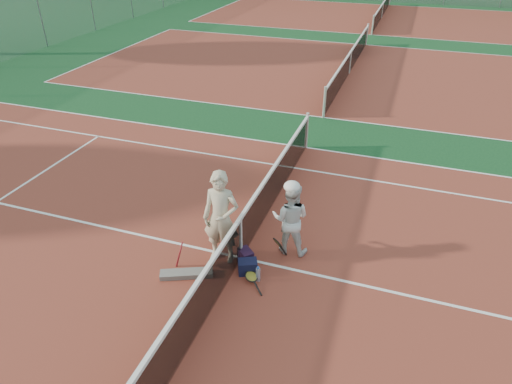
% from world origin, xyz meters
% --- Properties ---
extents(ground, '(130.00, 130.00, 0.00)m').
position_xyz_m(ground, '(0.00, 0.00, 0.00)').
color(ground, '#103D1C').
rests_on(ground, ground).
extents(court_main, '(23.77, 10.97, 0.01)m').
position_xyz_m(court_main, '(0.00, 0.00, 0.00)').
color(court_main, maroon).
rests_on(court_main, ground).
extents(court_far_a, '(23.77, 10.97, 0.01)m').
position_xyz_m(court_far_a, '(0.00, 13.50, 0.00)').
color(court_far_a, maroon).
rests_on(court_far_a, ground).
extents(court_far_b, '(23.77, 10.97, 0.01)m').
position_xyz_m(court_far_b, '(0.00, 27.00, 0.00)').
color(court_far_b, maroon).
rests_on(court_far_b, ground).
extents(net_main, '(0.10, 10.98, 1.02)m').
position_xyz_m(net_main, '(0.00, 0.00, 0.51)').
color(net_main, black).
rests_on(net_main, ground).
extents(net_far_a, '(0.10, 10.98, 1.02)m').
position_xyz_m(net_far_a, '(0.00, 13.50, 0.51)').
color(net_far_a, black).
rests_on(net_far_a, ground).
extents(net_far_b, '(0.10, 10.98, 1.02)m').
position_xyz_m(net_far_b, '(0.00, 27.00, 0.51)').
color(net_far_b, black).
rests_on(net_far_b, ground).
extents(player_a, '(0.76, 0.53, 1.98)m').
position_xyz_m(player_a, '(-0.35, -0.12, 0.99)').
color(player_a, '#BFB394').
rests_on(player_a, ground).
extents(player_b, '(0.81, 0.65, 1.58)m').
position_xyz_m(player_b, '(0.85, 0.58, 0.79)').
color(player_b, silver).
rests_on(player_b, ground).
extents(racket_red, '(0.27, 0.32, 0.58)m').
position_xyz_m(racket_red, '(-1.01, -0.62, 0.29)').
color(racket_red, maroon).
rests_on(racket_red, ground).
extents(racket_black_held, '(0.41, 0.42, 0.54)m').
position_xyz_m(racket_black_held, '(0.71, 0.21, 0.27)').
color(racket_black_held, black).
rests_on(racket_black_held, ground).
extents(racket_spare, '(0.61, 0.62, 0.15)m').
position_xyz_m(racket_spare, '(0.42, -0.56, 0.07)').
color(racket_spare, black).
rests_on(racket_spare, ground).
extents(sports_bag_navy, '(0.44, 0.38, 0.29)m').
position_xyz_m(sports_bag_navy, '(0.28, -0.37, 0.14)').
color(sports_bag_navy, black).
rests_on(sports_bag_navy, ground).
extents(sports_bag_purple, '(0.39, 0.38, 0.26)m').
position_xyz_m(sports_bag_purple, '(0.12, -0.05, 0.13)').
color(sports_bag_purple, black).
rests_on(sports_bag_purple, ground).
extents(net_cover_canvas, '(1.02, 0.63, 0.11)m').
position_xyz_m(net_cover_canvas, '(-0.81, -0.85, 0.05)').
color(net_cover_canvas, '#66635D').
rests_on(net_cover_canvas, ground).
extents(water_bottle, '(0.09, 0.09, 0.30)m').
position_xyz_m(water_bottle, '(0.54, -0.52, 0.15)').
color(water_bottle, '#ABC2D9').
rests_on(water_bottle, ground).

